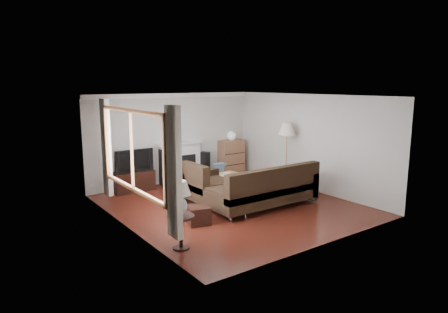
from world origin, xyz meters
TOP-DOWN VIEW (x-y plane):
  - room at (0.00, 0.00)m, footprint 5.10×5.60m
  - window at (-2.45, -0.20)m, footprint 0.12×2.74m
  - curtain_near at (-2.40, -1.72)m, footprint 0.10×0.35m
  - curtain_far at (-2.40, 1.32)m, footprint 0.10×0.35m
  - fireplace at (0.15, 2.64)m, footprint 1.40×0.26m
  - tv_stand at (-1.34, 2.48)m, footprint 1.05×0.47m
  - television at (-1.34, 2.48)m, footprint 1.02×0.13m
  - speaker_left at (-0.37, 2.54)m, footprint 0.31×0.36m
  - speaker_right at (0.90, 2.55)m, footprint 0.31×0.33m
  - bookshelf at (1.87, 2.53)m, footprint 0.78×0.37m
  - globe_lamp at (1.87, 2.53)m, footprint 0.26×0.26m
  - sectional_sofa at (0.51, -0.51)m, footprint 2.82×2.06m
  - coffee_table at (0.56, 1.16)m, footprint 1.15×0.73m
  - footstool at (-1.27, -0.59)m, footprint 0.52×0.52m
  - floor_lamp at (2.18, 0.48)m, footprint 0.58×0.58m
  - side_table at (-2.15, -1.45)m, footprint 0.47×0.47m
  - table_lamp at (-2.15, -1.45)m, footprint 0.36×0.36m

SIDE VIEW (x-z plane):
  - footstool at x=-1.27m, z-range 0.00..0.36m
  - coffee_table at x=0.56m, z-range 0.00..0.42m
  - tv_stand at x=-1.34m, z-range 0.00..0.53m
  - side_table at x=-2.15m, z-range 0.00..0.59m
  - speaker_right at x=0.90m, z-range 0.00..0.80m
  - sectional_sofa at x=0.51m, z-range 0.00..0.91m
  - speaker_left at x=-0.37m, z-range 0.00..1.00m
  - bookshelf at x=1.87m, z-range 0.00..1.07m
  - fireplace at x=0.15m, z-range 0.00..1.15m
  - television at x=-1.34m, z-range 0.53..1.11m
  - floor_lamp at x=2.18m, z-range 0.00..1.75m
  - table_lamp at x=-2.15m, z-range 0.59..1.17m
  - globe_lamp at x=1.87m, z-range 1.07..1.33m
  - room at x=0.00m, z-range -0.02..2.52m
  - curtain_near at x=-2.40m, z-range 0.35..2.45m
  - curtain_far at x=-2.40m, z-range 0.35..2.45m
  - window at x=-2.45m, z-range 0.78..2.32m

